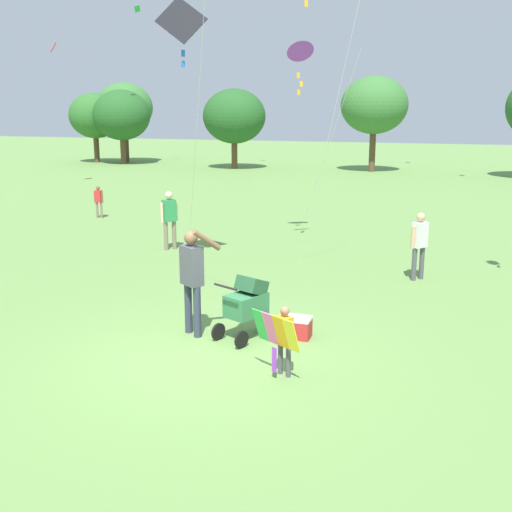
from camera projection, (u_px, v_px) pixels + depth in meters
name	position (u px, v px, depth m)	size (l,w,h in m)	color
ground_plane	(209.00, 358.00, 9.29)	(120.00, 120.00, 0.00)	#668E47
treeline_distant	(447.00, 110.00, 34.58)	(44.17, 7.01, 5.99)	brown
child_with_butterfly_kite	(282.00, 334.00, 8.52)	(0.77, 0.53, 1.01)	#4C4C51
person_adult_flyer	(192.00, 273.00, 10.00)	(0.70, 0.49, 1.82)	#33384C
stroller	(247.00, 302.00, 9.98)	(0.80, 1.11, 1.03)	black
kite_adult_black	(182.00, 27.00, 12.87)	(2.64, 3.77, 5.95)	black
kite_green_novelty	(301.00, 53.00, 16.26)	(2.46, 2.79, 5.37)	purple
person_red_shirt	(99.00, 199.00, 20.93)	(0.35, 0.15, 1.09)	#7F705B
person_sitting_far	(419.00, 241.00, 13.31)	(0.35, 0.38, 1.48)	#4C4C51
person_couple_left	(169.00, 216.00, 16.17)	(0.37, 0.40, 1.54)	#7F705B
cooler_box	(297.00, 327.00, 10.07)	(0.45, 0.33, 0.35)	red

